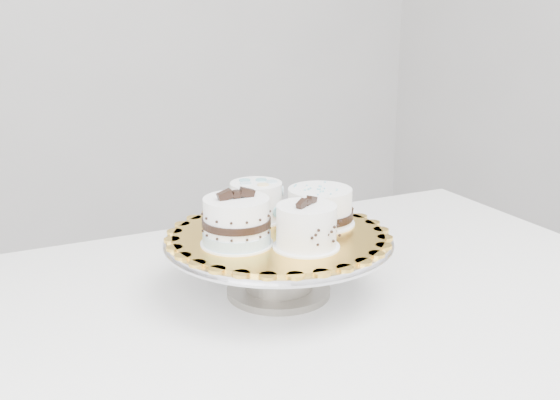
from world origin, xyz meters
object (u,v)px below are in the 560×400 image
cake_swirl (306,227)px  cake_dots (256,201)px  cake_ribbon (320,207)px  table (296,333)px  cake_banded (236,223)px  cake_board (279,235)px  cake_stand (279,255)px

cake_swirl → cake_dots: cake_swirl is taller
cake_dots → cake_ribbon: cake_dots is taller
cake_swirl → cake_ribbon: cake_swirl is taller
table → cake_ribbon: 0.22m
cake_swirl → cake_banded: size_ratio=1.04×
cake_board → cake_ribbon: (0.09, 0.00, 0.03)m
cake_stand → cake_board: (-0.00, -0.00, 0.04)m
cake_board → cake_ribbon: size_ratio=2.75×
table → cake_board: size_ratio=4.00×
cake_stand → cake_swirl: size_ratio=3.08×
cake_banded → cake_stand: bearing=12.0°
table → cake_banded: size_ratio=11.76×
cake_stand → cake_banded: size_ratio=3.20×
cake_board → cake_banded: bearing=-177.0°
cake_stand → cake_swirl: cake_swirl is taller
table → cake_ribbon: cake_ribbon is taller
cake_banded → cake_swirl: bearing=-32.4°
cake_stand → cake_swirl: bearing=-89.6°
cake_swirl → cake_banded: (-0.08, 0.07, 0.00)m
table → cake_swirl: size_ratio=11.34×
cake_swirl → cake_ribbon: 0.12m
cake_board → cake_swirl: (0.00, -0.08, 0.04)m
cake_ribbon → cake_stand: bearing=-170.9°
table → cake_banded: cake_banded is taller
cake_board → table: bearing=-59.3°
table → cake_ribbon: bearing=32.1°
cake_board → cake_ribbon: 0.10m
cake_stand → cake_dots: 0.11m
cake_board → cake_banded: 0.09m
table → cake_stand: bearing=128.4°
cake_stand → cake_dots: bearing=83.5°
cake_board → cake_dots: cake_dots is taller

